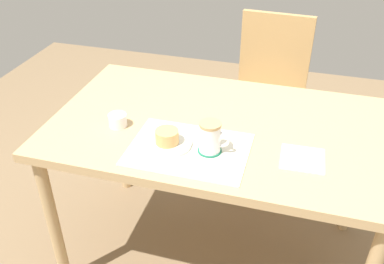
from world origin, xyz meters
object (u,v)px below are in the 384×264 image
sugar_bowl (118,120)px  coffee_mug (211,137)px  dining_table (218,140)px  pastry (167,137)px  pastry_plate (167,144)px  wooden_chair (268,92)px

sugar_bowl → coffee_mug: bearing=-10.5°
dining_table → coffee_mug: coffee_mug is taller
coffee_mug → sugar_bowl: coffee_mug is taller
dining_table → pastry: bearing=-126.2°
pastry → pastry_plate: bearing=-90.0°
coffee_mug → sugar_bowl: (-0.38, 0.07, -0.04)m
wooden_chair → pastry: 1.02m
wooden_chair → sugar_bowl: 1.03m
wooden_chair → pastry: bearing=78.2°
wooden_chair → pastry_plate: size_ratio=5.19×
dining_table → wooden_chair: wooden_chair is taller
coffee_mug → dining_table: bearing=93.8°
dining_table → coffee_mug: (0.01, -0.19, 0.14)m
dining_table → coffee_mug: size_ratio=11.75×
wooden_chair → pastry: wooden_chair is taller
wooden_chair → pastry_plate: wooden_chair is taller
pastry_plate → coffee_mug: 0.17m
coffee_mug → pastry: bearing=-177.8°
pastry → wooden_chair: bearing=74.9°
dining_table → sugar_bowl: (-0.37, -0.12, 0.10)m
coffee_mug → sugar_bowl: bearing=169.5°
wooden_chair → pastry_plate: bearing=78.2°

